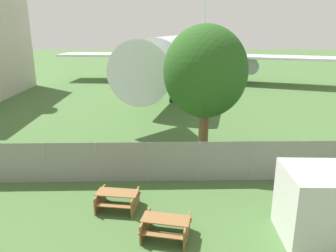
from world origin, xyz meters
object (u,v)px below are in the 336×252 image
(picnic_bench_near_cabin, at_px, (166,225))
(picnic_bench_open_grass, at_px, (117,198))
(airplane, at_px, (190,52))
(tree_left_of_cabin, at_px, (205,72))

(picnic_bench_near_cabin, distance_m, picnic_bench_open_grass, 2.87)
(airplane, bearing_deg, picnic_bench_open_grass, 3.37)
(picnic_bench_near_cabin, height_order, tree_left_of_cabin, tree_left_of_cabin)
(picnic_bench_open_grass, bearing_deg, tree_left_of_cabin, 54.99)
(airplane, xyz_separation_m, picnic_bench_near_cabin, (-3.95, -35.54, -3.85))
(airplane, relative_size, tree_left_of_cabin, 6.27)
(airplane, distance_m, picnic_bench_near_cabin, 35.97)
(airplane, relative_size, picnic_bench_near_cabin, 23.85)
(airplane, relative_size, picnic_bench_open_grass, 24.89)
(picnic_bench_near_cabin, bearing_deg, tree_left_of_cabin, 73.87)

